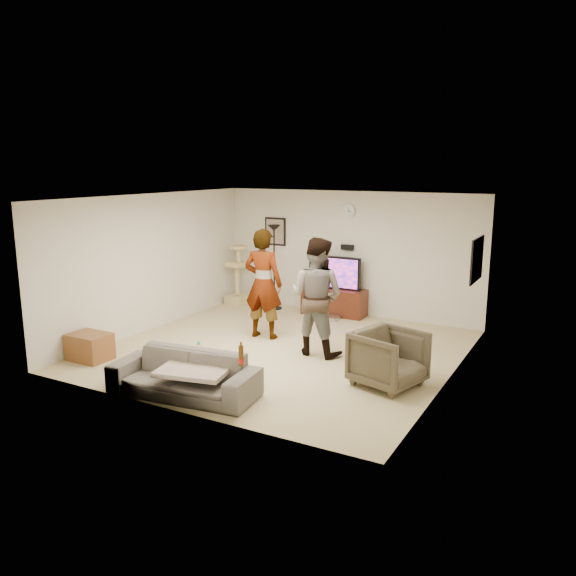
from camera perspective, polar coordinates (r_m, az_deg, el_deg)
The scene contains 24 objects.
floor at distance 9.58m, azimuth -0.61°, elevation -6.20°, with size 5.50×5.50×0.02m, color tan.
ceiling at distance 9.10m, azimuth -0.65°, elevation 9.04°, with size 5.50×5.50×0.02m, color white.
wall_back at distance 11.70m, azimuth 6.02°, elevation 3.46°, with size 5.50×0.04×2.50m, color beige.
wall_front at distance 7.05m, azimuth -11.69°, elevation -2.51°, with size 5.50×0.04×2.50m, color beige.
wall_left at distance 10.86m, azimuth -13.39°, elevation 2.52°, with size 0.04×5.50×2.50m, color beige.
wall_right at distance 8.29m, azimuth 16.17°, elevation -0.56°, with size 0.04×5.50×2.50m, color beige.
wall_clock at distance 11.57m, azimuth 6.06°, elevation 7.60°, with size 0.26×0.26×0.04m, color white.
wall_speaker at distance 11.62m, azimuth 5.92°, elevation 4.05°, with size 0.25×0.10×0.10m, color black.
picture_back at distance 12.38m, azimuth -1.28°, elevation 5.64°, with size 0.42×0.03×0.52m, color gray.
picture_right at distance 9.79m, azimuth 18.25°, elevation 2.70°, with size 0.03×0.78×0.62m, color #FDA64F.
tv_stand at distance 11.74m, azimuth 4.60°, elevation -1.34°, with size 1.31×0.45×0.55m, color #3C170D.
console_box at distance 11.42m, azimuth 4.09°, elevation -2.96°, with size 0.40×0.30×0.07m, color #B8B7BA.
tv at distance 11.61m, azimuth 4.65°, elevation 1.55°, with size 1.11×0.08×0.66m, color black.
tv_screen at distance 11.57m, azimuth 4.56°, elevation 1.52°, with size 1.02×0.01×0.58m, color #EC386A.
floor_lamp at distance 12.06m, azimuth -1.38°, elevation 2.04°, with size 0.32×0.32×1.78m, color black.
cat_tree at distance 12.54m, azimuth -5.07°, elevation 1.32°, with size 0.42×0.42×1.32m, color tan.
person_left at distance 10.02m, azimuth -2.48°, elevation 0.42°, with size 0.71×0.46×1.94m, color #A3A3A4.
person_right at distance 9.15m, azimuth 2.84°, elevation -0.84°, with size 0.92×0.72×1.90m, color #496999.
sofa at distance 7.78m, azimuth -10.29°, elevation -8.47°, with size 1.98×0.77×0.58m, color #5E5750.
throw_blanket at distance 7.64m, azimuth -9.25°, elevation -8.02°, with size 0.90×0.70×0.06m, color beige.
beer_bottle at distance 7.13m, azimuth -4.69°, elevation -6.71°, with size 0.06×0.06×0.25m, color #4B2B07.
armchair at distance 8.06m, azimuth 9.97°, elevation -6.92°, with size 0.84×0.87×0.79m, color #433A2A.
side_table at distance 9.56m, azimuth -19.11°, elevation -5.54°, with size 0.63×0.47×0.42m, color brown.
toy_ball at distance 9.93m, azimuth -8.86°, elevation -5.42°, with size 0.06×0.06×0.06m, color #1DAC8A.
Camera 1 is at (4.47, -7.91, 3.00)m, focal length 35.76 mm.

